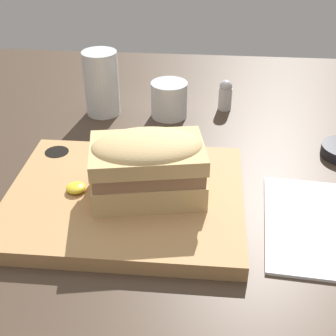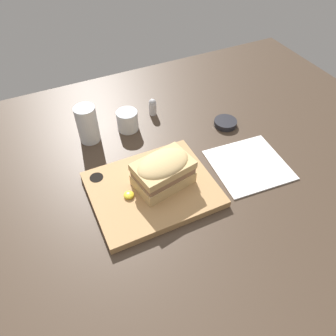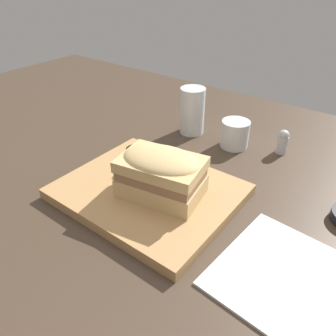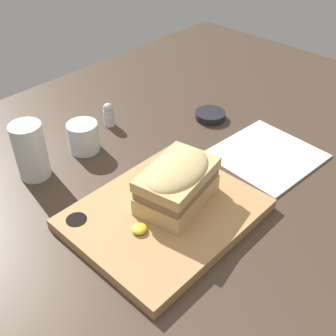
# 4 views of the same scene
# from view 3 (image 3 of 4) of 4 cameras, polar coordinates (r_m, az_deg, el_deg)

# --- Properties ---
(dining_table) EXTENTS (1.77, 1.07, 0.02)m
(dining_table) POSITION_cam_3_polar(r_m,az_deg,el_deg) (0.68, -3.35, -1.50)
(dining_table) COLOR #423326
(dining_table) RESTS_ON ground
(serving_board) EXTENTS (0.30, 0.25, 0.02)m
(serving_board) POSITION_cam_3_polar(r_m,az_deg,el_deg) (0.60, -3.40, -4.07)
(serving_board) COLOR tan
(serving_board) RESTS_ON dining_table
(sandwich) EXTENTS (0.15, 0.12, 0.08)m
(sandwich) POSITION_cam_3_polar(r_m,az_deg,el_deg) (0.55, -1.17, -0.75)
(sandwich) COLOR tan
(sandwich) RESTS_ON serving_board
(mustard_dollop) EXTENTS (0.03, 0.03, 0.01)m
(mustard_dollop) POSITION_cam_3_polar(r_m,az_deg,el_deg) (0.63, -8.13, -1.04)
(mustard_dollop) COLOR yellow
(mustard_dollop) RESTS_ON serving_board
(water_glass) EXTENTS (0.06, 0.06, 0.11)m
(water_glass) POSITION_cam_3_polar(r_m,az_deg,el_deg) (0.81, 4.21, 9.41)
(water_glass) COLOR silver
(water_glass) RESTS_ON dining_table
(wine_glass) EXTENTS (0.06, 0.06, 0.06)m
(wine_glass) POSITION_cam_3_polar(r_m,az_deg,el_deg) (0.77, 11.54, 5.64)
(wine_glass) COLOR silver
(wine_glass) RESTS_ON dining_table
(napkin) EXTENTS (0.21, 0.20, 0.00)m
(napkin) POSITION_cam_3_polar(r_m,az_deg,el_deg) (0.50, 20.84, -17.79)
(napkin) COLOR white
(napkin) RESTS_ON dining_table
(salt_shaker) EXTENTS (0.02, 0.02, 0.06)m
(salt_shaker) POSITION_cam_3_polar(r_m,az_deg,el_deg) (0.77, 19.31, 4.39)
(salt_shaker) COLOR silver
(salt_shaker) RESTS_ON dining_table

